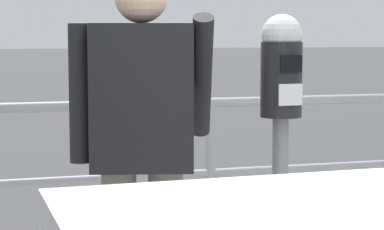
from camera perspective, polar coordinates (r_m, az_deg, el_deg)
parking_meter at (r=3.24m, az=6.76°, el=0.56°), size 0.18×0.19×1.48m
pedestrian_at_meter at (r=3.20m, az=-3.81°, el=-1.98°), size 0.67×0.40×1.67m
background_railing at (r=4.67m, az=1.43°, el=-2.29°), size 24.06×0.06×1.01m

